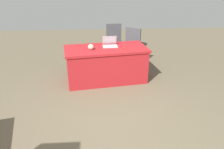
{
  "coord_description": "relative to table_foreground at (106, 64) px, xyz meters",
  "views": [
    {
      "loc": [
        0.21,
        2.81,
        2.21
      ],
      "look_at": [
        0.01,
        -0.18,
        0.9
      ],
      "focal_mm": 36.88,
      "sensor_mm": 36.0,
      "label": 1
    }
  ],
  "objects": [
    {
      "name": "chair_near_front",
      "position": [
        -0.27,
        -1.61,
        0.19
      ],
      "size": [
        0.48,
        0.48,
        0.98
      ],
      "rotation": [
        0.0,
        0.0,
        3.25
      ],
      "color": "#9E9993",
      "rests_on": "ground"
    },
    {
      "name": "yarn_ball",
      "position": [
        0.32,
        0.11,
        0.44
      ],
      "size": [
        0.12,
        0.12,
        0.12
      ],
      "primitive_type": "sphere",
      "color": "beige",
      "rests_on": "table_foreground"
    },
    {
      "name": "laptop_silver",
      "position": [
        -0.1,
        -0.12,
        0.42
      ],
      "size": [
        0.33,
        0.3,
        0.21
      ],
      "rotation": [
        0.0,
        0.0,
        0.04
      ],
      "color": "silver",
      "rests_on": "table_foreground"
    },
    {
      "name": "ground_plane",
      "position": [
        -0.02,
        1.96,
        -0.38
      ],
      "size": [
        14.4,
        14.4,
        0.0
      ],
      "primitive_type": "plane",
      "color": "brown"
    },
    {
      "name": "scissors_red",
      "position": [
        -0.4,
        0.08,
        0.38
      ],
      "size": [
        0.15,
        0.16,
        0.01
      ],
      "primitive_type": "cube",
      "rotation": [
        0.0,
        0.0,
        2.3
      ],
      "color": "red",
      "rests_on": "table_foreground"
    },
    {
      "name": "table_foreground",
      "position": [
        0.0,
        0.0,
        0.0
      ],
      "size": [
        1.88,
        1.1,
        0.76
      ],
      "rotation": [
        0.0,
        0.0,
        0.15
      ],
      "color": "#AD1E23",
      "rests_on": "ground"
    },
    {
      "name": "chair_tucked_left",
      "position": [
        -0.81,
        -1.05,
        0.18
      ],
      "size": [
        0.61,
        0.61,
        0.97
      ],
      "rotation": [
        0.0,
        0.0,
        2.53
      ],
      "color": "#9E9993",
      "rests_on": "ground"
    }
  ]
}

